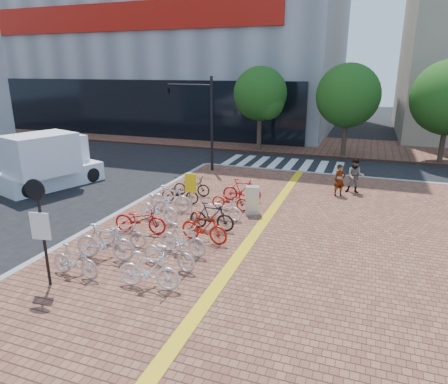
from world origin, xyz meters
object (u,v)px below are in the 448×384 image
at_px(bike_5, 170,198).
at_px(bike_9, 169,253).
at_px(bike_8, 149,270).
at_px(bike_12, 212,216).
at_px(bike_13, 222,209).
at_px(traffic_light_pole, 192,106).
at_px(bike_14, 230,200).
at_px(bike_6, 180,193).
at_px(bike_15, 242,190).
at_px(pedestrian_a, 340,180).
at_px(utility_box, 252,200).
at_px(bike_3, 140,219).
at_px(bike_0, 75,261).
at_px(box_truck, 49,161).
at_px(bike_10, 183,239).
at_px(bike_7, 192,186).
at_px(bike_2, 122,234).
at_px(notice_sign, 40,220).
at_px(pedestrian_b, 355,176).
at_px(yellow_sign, 191,187).
at_px(bike_1, 105,242).
at_px(bike_4, 158,209).

height_order(bike_5, bike_9, bike_5).
relative_size(bike_8, bike_12, 1.02).
relative_size(bike_5, bike_13, 1.10).
xyz_separation_m(bike_5, traffic_light_pole, (-2.18, 7.17, 3.15)).
distance_m(bike_13, bike_14, 1.15).
distance_m(bike_6, bike_12, 3.47).
distance_m(bike_15, pedestrian_a, 4.68).
height_order(bike_12, utility_box, utility_box).
distance_m(bike_14, utility_box, 1.03).
distance_m(bike_3, bike_9, 3.02).
xyz_separation_m(bike_0, bike_8, (2.32, 0.14, 0.05)).
bearing_deg(bike_5, box_truck, 74.10).
relative_size(bike_10, traffic_light_pole, 0.32).
bearing_deg(bike_7, bike_3, 174.42).
bearing_deg(bike_2, pedestrian_a, -45.95).
distance_m(bike_3, notice_sign, 4.35).
xyz_separation_m(pedestrian_b, yellow_sign, (-6.06, -5.59, 0.40)).
relative_size(bike_13, pedestrian_a, 1.11).
relative_size(bike_0, bike_1, 0.84).
relative_size(bike_7, box_truck, 0.33).
height_order(bike_10, traffic_light_pole, traffic_light_pole).
bearing_deg(pedestrian_a, bike_5, -175.58).
distance_m(bike_13, utility_box, 1.36).
bearing_deg(bike_6, bike_3, 178.47).
bearing_deg(pedestrian_b, bike_0, -123.69).
height_order(bike_1, bike_14, bike_1).
bearing_deg(bike_3, bike_4, -11.47).
height_order(pedestrian_b, yellow_sign, yellow_sign).
height_order(bike_4, notice_sign, notice_sign).
distance_m(bike_2, bike_3, 1.23).
distance_m(bike_4, bike_15, 4.21).
bearing_deg(bike_10, pedestrian_a, -21.65).
bearing_deg(bike_4, bike_10, -127.88).
bearing_deg(bike_0, bike_2, 0.74).
xyz_separation_m(bike_5, notice_sign, (-0.37, -6.59, 1.38)).
xyz_separation_m(bike_4, bike_6, (-0.24, 2.39, -0.09)).
bearing_deg(notice_sign, bike_9, 37.65).
xyz_separation_m(bike_6, bike_15, (2.52, 1.14, 0.06)).
bearing_deg(bike_5, bike_6, -0.06).
xyz_separation_m(bike_13, box_truck, (-10.19, 1.80, 0.76)).
distance_m(bike_12, utility_box, 2.35).
relative_size(bike_9, bike_12, 1.04).
height_order(bike_12, traffic_light_pole, traffic_light_pole).
relative_size(bike_3, bike_14, 1.20).
bearing_deg(bike_2, bike_14, -33.73).
height_order(bike_2, bike_9, bike_9).
distance_m(bike_14, notice_sign, 8.17).
height_order(pedestrian_a, box_truck, box_truck).
bearing_deg(bike_9, yellow_sign, 22.96).
bearing_deg(pedestrian_a, pedestrian_b, 16.96).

